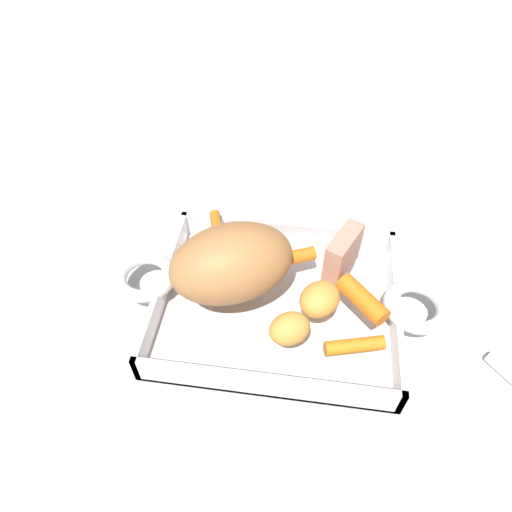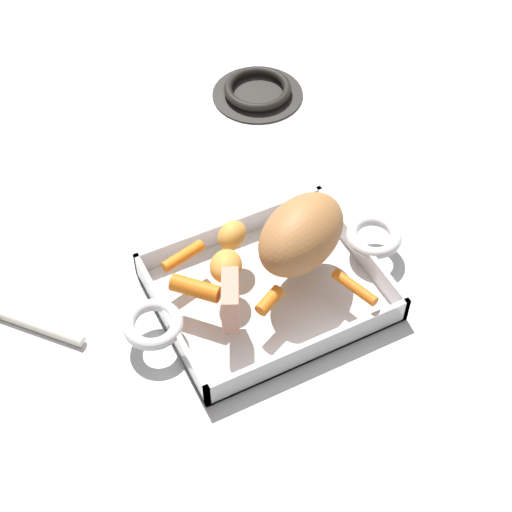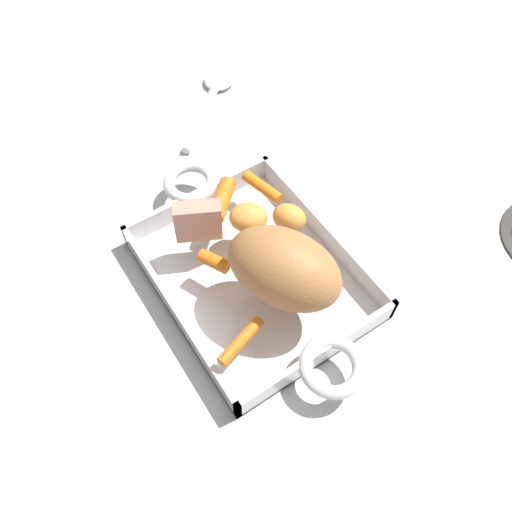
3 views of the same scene
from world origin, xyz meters
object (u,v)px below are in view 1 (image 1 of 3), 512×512
object	(u,v)px
baby_carrot_northeast	(218,232)
baby_carrot_southeast	(355,346)
potato_near_roast	(320,299)
roasting_dish	(277,302)
pork_roast	(232,263)
baby_carrot_long	(363,299)
baby_carrot_center_left	(299,256)
roast_slice_thick	(342,254)
potato_golden_large	(290,329)

from	to	relation	value
baby_carrot_northeast	baby_carrot_southeast	bearing A→B (deg)	-39.85
potato_near_roast	roasting_dish	bearing A→B (deg)	153.31
pork_roast	baby_carrot_northeast	distance (m)	0.10
baby_carrot_northeast	pork_roast	bearing A→B (deg)	-67.31
baby_carrot_southeast	baby_carrot_long	world-z (taller)	baby_carrot_long
baby_carrot_southeast	baby_carrot_center_left	size ratio (longest dim) A/B	1.57
roasting_dish	pork_roast	bearing A→B (deg)	-170.23
baby_carrot_northeast	potato_near_roast	size ratio (longest dim) A/B	1.37
roasting_dish	roast_slice_thick	bearing A→B (deg)	26.62
baby_carrot_southeast	baby_carrot_center_left	bearing A→B (deg)	120.03
pork_roast	baby_carrot_center_left	size ratio (longest dim) A/B	3.52
roasting_dish	baby_carrot_long	size ratio (longest dim) A/B	6.24
baby_carrot_southeast	roasting_dish	bearing A→B (deg)	140.71
baby_carrot_southeast	potato_golden_large	distance (m)	0.07
roasting_dish	potato_golden_large	size ratio (longest dim) A/B	8.94
baby_carrot_long	roast_slice_thick	bearing A→B (deg)	117.42
baby_carrot_southeast	potato_near_roast	xyz separation A→B (m)	(-0.04, 0.05, 0.01)
roasting_dish	potato_near_roast	size ratio (longest dim) A/B	8.10
baby_carrot_center_left	potato_golden_large	bearing A→B (deg)	-90.96
roast_slice_thick	baby_carrot_center_left	world-z (taller)	roast_slice_thick
baby_carrot_southeast	potato_near_roast	size ratio (longest dim) A/B	1.26
roasting_dish	pork_roast	size ratio (longest dim) A/B	2.86
roast_slice_thick	baby_carrot_northeast	xyz separation A→B (m)	(-0.16, 0.04, -0.02)
roasting_dish	potato_golden_large	xyz separation A→B (m)	(0.02, -0.07, 0.05)
baby_carrot_center_left	baby_carrot_northeast	xyz separation A→B (m)	(-0.11, 0.03, -0.00)
roast_slice_thick	baby_carrot_long	world-z (taller)	roast_slice_thick
roasting_dish	roast_slice_thick	world-z (taller)	roast_slice_thick
potato_near_roast	baby_carrot_northeast	bearing A→B (deg)	144.08
baby_carrot_center_left	potato_near_roast	world-z (taller)	potato_near_roast
roasting_dish	baby_carrot_northeast	size ratio (longest dim) A/B	5.91
baby_carrot_southeast	baby_carrot_center_left	world-z (taller)	baby_carrot_center_left
pork_roast	baby_carrot_center_left	xyz separation A→B (m)	(0.07, 0.05, -0.04)
baby_carrot_northeast	potato_near_roast	bearing A→B (deg)	-35.92
roast_slice_thick	pork_roast	bearing A→B (deg)	-160.02
roast_slice_thick	potato_golden_large	world-z (taller)	roast_slice_thick
roast_slice_thick	potato_near_roast	xyz separation A→B (m)	(-0.02, -0.06, -0.01)
baby_carrot_southeast	baby_carrot_center_left	distance (m)	0.14
baby_carrot_center_left	baby_carrot_northeast	size ratio (longest dim) A/B	0.59
baby_carrot_southeast	potato_near_roast	bearing A→B (deg)	129.61
baby_carrot_southeast	baby_carrot_northeast	distance (m)	0.23
pork_roast	roast_slice_thick	world-z (taller)	pork_roast
potato_golden_large	potato_near_roast	xyz separation A→B (m)	(0.03, 0.04, -0.00)
pork_roast	baby_carrot_long	bearing A→B (deg)	-1.87
pork_roast	potato_near_roast	world-z (taller)	pork_roast
baby_carrot_southeast	baby_carrot_northeast	size ratio (longest dim) A/B	0.92
baby_carrot_long	potato_near_roast	xyz separation A→B (m)	(-0.05, -0.01, 0.01)
baby_carrot_long	pork_roast	bearing A→B (deg)	178.13
baby_carrot_long	baby_carrot_southeast	bearing A→B (deg)	-98.13
baby_carrot_long	baby_carrot_center_left	xyz separation A→B (m)	(-0.08, 0.06, -0.00)
roasting_dish	potato_near_roast	world-z (taller)	potato_near_roast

